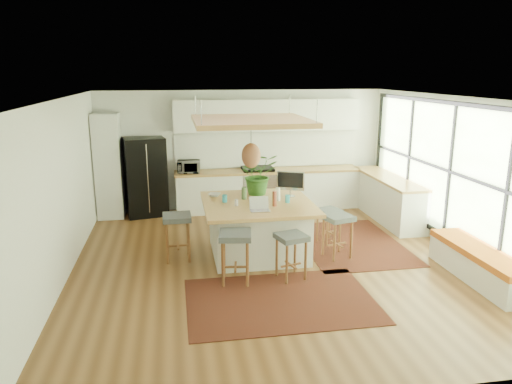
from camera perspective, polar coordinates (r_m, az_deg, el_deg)
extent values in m
plane|color=#5A3519|center=(8.12, 2.01, -8.34)|extent=(7.00, 7.00, 0.00)
plane|color=white|center=(7.52, 2.19, 11.04)|extent=(7.00, 7.00, 0.00)
plane|color=silver|center=(11.09, -1.62, 5.03)|extent=(6.50, 0.00, 6.50)
plane|color=silver|center=(4.50, 11.37, -9.09)|extent=(6.50, 0.00, 6.50)
plane|color=silver|center=(7.74, -22.17, -0.03)|extent=(0.00, 7.00, 7.00)
plane|color=silver|center=(8.95, 22.93, 1.70)|extent=(0.00, 7.00, 7.00)
cube|color=silver|center=(10.80, -17.06, 2.95)|extent=(0.55, 0.60, 2.25)
cube|color=silver|center=(11.06, 1.47, 0.18)|extent=(4.20, 0.60, 0.88)
cube|color=#9F7038|center=(10.96, 1.49, 2.52)|extent=(4.24, 0.64, 0.05)
cube|color=white|center=(11.16, 1.20, 5.09)|extent=(4.20, 0.02, 0.80)
cube|color=silver|center=(10.91, 1.39, 9.11)|extent=(4.20, 0.34, 0.70)
cube|color=silver|center=(10.70, 15.34, -0.80)|extent=(0.60, 2.50, 0.88)
cube|color=#9F7038|center=(10.59, 15.50, 1.60)|extent=(0.64, 2.54, 0.05)
cube|color=black|center=(6.87, 2.91, -12.72)|extent=(2.60, 1.80, 0.01)
cube|color=black|center=(9.14, 11.05, -5.97)|extent=(1.80, 2.60, 0.01)
imported|color=#A5A5AA|center=(10.70, -8.00, 3.15)|extent=(0.51, 0.31, 0.33)
imported|color=#1E4C19|center=(8.68, 0.26, 1.60)|extent=(0.82, 0.87, 0.58)
imported|color=white|center=(8.62, -4.95, -0.35)|extent=(0.27, 0.27, 0.05)
cylinder|color=#2FA3BD|center=(8.21, -3.70, -0.56)|extent=(0.07, 0.07, 0.19)
cylinder|color=silver|center=(7.99, -2.43, -0.97)|extent=(0.07, 0.07, 0.19)
cylinder|color=brown|center=(7.95, 2.36, -1.04)|extent=(0.07, 0.07, 0.19)
cylinder|color=white|center=(8.30, 2.53, -0.38)|extent=(0.07, 0.07, 0.19)
cylinder|color=#4D6D41|center=(8.40, -1.43, -0.21)|extent=(0.07, 0.07, 0.19)
cylinder|color=#2FA3BD|center=(8.19, 3.77, -0.60)|extent=(0.07, 0.07, 0.19)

